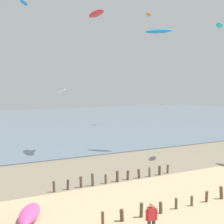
# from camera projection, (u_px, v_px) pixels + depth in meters

# --- Properties ---
(wet_sand_strip) EXTENTS (120.00, 8.89, 0.01)m
(wet_sand_strip) POSITION_uv_depth(u_px,v_px,m) (49.00, 175.00, 24.84)
(wet_sand_strip) COLOR gray
(wet_sand_strip) RESTS_ON ground
(groyne_far) EXTENTS (9.78, 0.34, 0.91)m
(groyne_far) POSITION_uv_depth(u_px,v_px,m) (117.00, 177.00, 22.94)
(groyne_far) COLOR brown
(groyne_far) RESTS_ON ground
(person_nearest_camera) EXTENTS (0.55, 0.32, 1.71)m
(person_nearest_camera) POSITION_uv_depth(u_px,v_px,m) (151.00, 219.00, 14.26)
(person_nearest_camera) COLOR #383842
(person_nearest_camera) RESTS_ON ground
(grounded_kite) EXTENTS (2.06, 2.94, 0.56)m
(grounded_kite) POSITION_uv_depth(u_px,v_px,m) (29.00, 214.00, 16.46)
(grounded_kite) COLOR #E54C99
(grounded_kite) RESTS_ON ground
(kite_aloft_1) EXTENTS (1.88, 1.93, 0.49)m
(kite_aloft_1) POSITION_uv_depth(u_px,v_px,m) (220.00, 25.00, 29.90)
(kite_aloft_1) COLOR #19B2B7
(kite_aloft_2) EXTENTS (2.72, 2.77, 0.67)m
(kite_aloft_2) POSITION_uv_depth(u_px,v_px,m) (159.00, 31.00, 33.25)
(kite_aloft_2) COLOR #2384D1
(kite_aloft_4) EXTENTS (1.28, 3.35, 0.62)m
(kite_aloft_4) POSITION_uv_depth(u_px,v_px,m) (96.00, 14.00, 32.13)
(kite_aloft_4) COLOR red
(kite_aloft_5) EXTENTS (1.53, 2.17, 0.49)m
(kite_aloft_5) POSITION_uv_depth(u_px,v_px,m) (24.00, 3.00, 32.57)
(kite_aloft_5) COLOR #2384D1
(kite_aloft_6) EXTENTS (2.36, 2.37, 0.58)m
(kite_aloft_6) POSITION_uv_depth(u_px,v_px,m) (149.00, 14.00, 56.43)
(kite_aloft_6) COLOR orange
(kite_aloft_10) EXTENTS (2.19, 2.72, 0.76)m
(kite_aloft_10) POSITION_uv_depth(u_px,v_px,m) (61.00, 91.00, 32.74)
(kite_aloft_10) COLOR white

